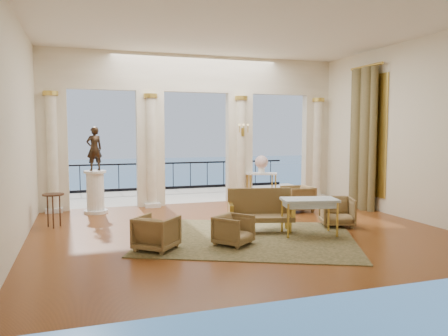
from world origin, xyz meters
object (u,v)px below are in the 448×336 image
object	(u,v)px
armchair_c	(298,197)
statue	(94,149)
armchair_a	(234,229)
armchair_d	(156,231)
console_table	(261,178)
armchair_b	(337,210)
game_table	(309,202)
settee	(260,210)
side_table	(53,199)
pedestal	(95,193)

from	to	relation	value
armchair_c	statue	world-z (taller)	statue
armchair_a	armchair_d	distance (m)	1.50
statue	console_table	size ratio (longest dim) A/B	1.14
armchair_d	armchair_b	bearing A→B (deg)	-130.62
armchair_c	game_table	distance (m)	2.84
game_table	armchair_a	bearing A→B (deg)	-159.86
settee	side_table	bearing A→B (deg)	171.70
armchair_b	armchair_c	size ratio (longest dim) A/B	0.97
armchair_d	side_table	world-z (taller)	side_table
armchair_c	game_table	size ratio (longest dim) A/B	0.62
game_table	armchair_d	bearing A→B (deg)	-165.49
armchair_d	settee	xyz separation A→B (m)	(2.47, 0.84, 0.11)
armchair_b	game_table	size ratio (longest dim) A/B	0.60
settee	game_table	world-z (taller)	settee
armchair_c	game_table	world-z (taller)	game_table
armchair_b	side_table	xyz separation A→B (m)	(-6.34, 1.96, 0.30)
console_table	armchair_b	bearing A→B (deg)	-61.03
armchair_c	armchair_d	bearing A→B (deg)	-57.35
armchair_a	armchair_c	bearing A→B (deg)	4.92
settee	console_table	distance (m)	4.10
side_table	armchair_b	bearing A→B (deg)	-17.18
armchair_b	armchair_c	world-z (taller)	armchair_c
armchair_d	statue	bearing A→B (deg)	-37.28
armchair_d	settee	bearing A→B (deg)	-121.36
game_table	pedestal	distance (m)	5.91
armchair_d	game_table	xyz separation A→B (m)	(3.31, 0.15, 0.35)
armchair_d	console_table	distance (m)	6.16
armchair_c	pedestal	xyz separation A→B (m)	(-5.38, 1.47, 0.17)
armchair_a	armchair_c	xyz separation A→B (m)	(2.91, 2.86, 0.06)
armchair_a	statue	world-z (taller)	statue
game_table	console_table	size ratio (longest dim) A/B	1.22
armchair_d	statue	size ratio (longest dim) A/B	0.61
armchair_d	settee	world-z (taller)	settee
armchair_c	armchair_d	size ratio (longest dim) A/B	1.08
armchair_c	armchair_d	xyz separation A→B (m)	(-4.41, -2.75, -0.03)
console_table	statue	bearing A→B (deg)	-151.14
statue	armchair_a	bearing A→B (deg)	99.72
pedestal	armchair_b	bearing A→B (deg)	-33.05
armchair_b	statue	size ratio (longest dim) A/B	0.64
pedestal	side_table	xyz separation A→B (m)	(-0.99, -1.52, 0.11)
armchair_d	side_table	size ratio (longest dim) A/B	0.92
console_table	side_table	xyz separation A→B (m)	(-6.05, -1.89, -0.09)
armchair_d	pedestal	bearing A→B (deg)	-37.28
settee	game_table	size ratio (longest dim) A/B	1.21
settee	side_table	xyz separation A→B (m)	(-4.42, 1.86, 0.21)
armchair_d	console_table	size ratio (longest dim) A/B	0.70
armchair_b	pedestal	bearing A→B (deg)	167.78
armchair_d	game_table	size ratio (longest dim) A/B	0.57
armchair_a	console_table	distance (m)	5.39
pedestal	armchair_c	bearing A→B (deg)	-15.27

